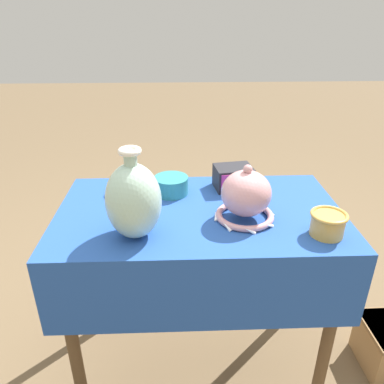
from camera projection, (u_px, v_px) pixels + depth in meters
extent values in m
plane|color=brown|center=(198.00, 360.00, 1.67)|extent=(14.00, 14.00, 0.00)
cylinder|color=brown|center=(73.00, 346.00, 1.29)|extent=(0.04, 0.04, 0.73)
cylinder|color=brown|center=(328.00, 338.00, 1.32)|extent=(0.04, 0.04, 0.73)
cylinder|color=brown|center=(98.00, 264.00, 1.70)|extent=(0.04, 0.04, 0.73)
cylinder|color=brown|center=(292.00, 260.00, 1.73)|extent=(0.04, 0.04, 0.73)
cube|color=brown|center=(199.00, 215.00, 1.34)|extent=(0.99, 0.56, 0.03)
cube|color=#234C9E|center=(199.00, 210.00, 1.34)|extent=(1.01, 0.58, 0.01)
cube|color=#234C9E|center=(204.00, 296.00, 1.13)|extent=(1.01, 0.01, 0.28)
ellipsoid|color=#A8CCB7|center=(134.00, 201.00, 1.13)|extent=(0.17, 0.17, 0.24)
cylinder|color=#A8CCB7|center=(130.00, 159.00, 1.07)|extent=(0.04, 0.04, 0.05)
torus|color=white|center=(130.00, 151.00, 1.06)|extent=(0.07, 0.07, 0.02)
torus|color=#D19399|center=(245.00, 215.00, 1.28)|extent=(0.20, 0.20, 0.02)
ellipsoid|color=#D19399|center=(246.00, 193.00, 1.24)|extent=(0.17, 0.17, 0.15)
sphere|color=#D19399|center=(248.00, 169.00, 1.20)|extent=(0.03, 0.03, 0.03)
cone|color=white|center=(273.00, 215.00, 1.28)|extent=(0.01, 0.04, 0.03)
cone|color=white|center=(261.00, 205.00, 1.34)|extent=(0.04, 0.04, 0.03)
cone|color=white|center=(240.00, 202.00, 1.36)|extent=(0.04, 0.01, 0.03)
cone|color=white|center=(222.00, 206.00, 1.34)|extent=(0.04, 0.04, 0.03)
cone|color=white|center=(216.00, 216.00, 1.27)|extent=(0.01, 0.04, 0.03)
cone|color=white|center=(227.00, 227.00, 1.21)|extent=(0.04, 0.04, 0.03)
cone|color=white|center=(250.00, 231.00, 1.19)|extent=(0.04, 0.01, 0.03)
cone|color=white|center=(270.00, 226.00, 1.21)|extent=(0.04, 0.04, 0.03)
cube|color=#232328|center=(233.00, 177.00, 1.48)|extent=(0.16, 0.13, 0.09)
cube|color=#B23384|center=(237.00, 183.00, 1.43)|extent=(0.13, 0.02, 0.07)
cylinder|color=gold|center=(328.00, 225.00, 1.17)|extent=(0.10, 0.10, 0.07)
torus|color=gold|center=(329.00, 215.00, 1.16)|extent=(0.12, 0.12, 0.01)
cylinder|color=teal|center=(171.00, 185.00, 1.44)|extent=(0.13, 0.13, 0.07)
cylinder|color=#3851A8|center=(128.00, 185.00, 1.45)|extent=(0.09, 0.09, 0.06)
torus|color=#3851A8|center=(127.00, 178.00, 1.44)|extent=(0.11, 0.11, 0.01)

